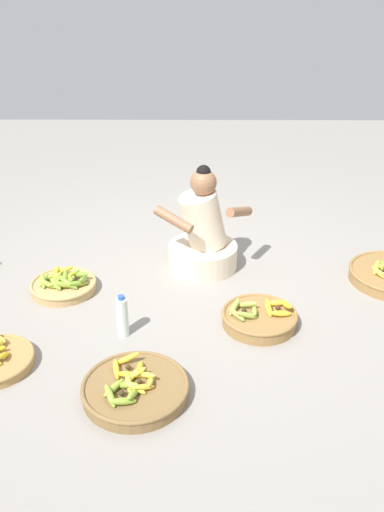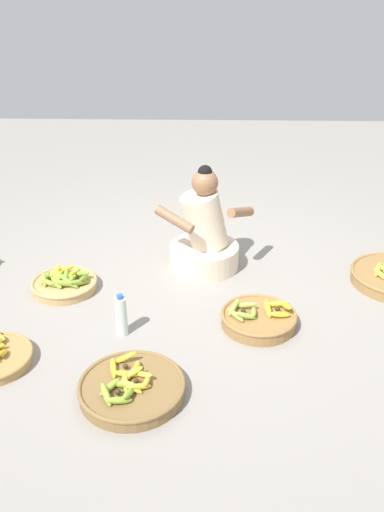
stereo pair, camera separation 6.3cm
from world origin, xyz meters
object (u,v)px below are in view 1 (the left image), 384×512
vendor_woman_front (203,236)px  banana_basket_back_right (259,317)px  banana_basket_near_bicycle (135,388)px  water_bottle (122,317)px  banana_basket_front_right (64,284)px

vendor_woman_front → banana_basket_back_right: (0.35, -0.76, -0.20)m
banana_basket_near_bicycle → vendor_woman_front: bearing=75.5°
banana_basket_back_right → water_bottle: water_bottle is taller
banana_basket_back_right → water_bottle: bearing=-172.0°
vendor_woman_front → water_bottle: 1.02m
vendor_woman_front → water_bottle: bearing=-119.4°
vendor_woman_front → banana_basket_front_right: bearing=-159.8°
banana_basket_back_right → banana_basket_near_bicycle: (-0.72, -0.66, -0.01)m
vendor_woman_front → banana_basket_front_right: vendor_woman_front is taller
banana_basket_front_right → banana_basket_back_right: 1.39m
banana_basket_front_right → vendor_woman_front: bearing=20.2°
banana_basket_back_right → banana_basket_near_bicycle: size_ratio=0.85×
water_bottle → banana_basket_back_right: bearing=8.0°
banana_basket_near_bicycle → water_bottle: (-0.13, 0.54, 0.09)m
banana_basket_front_right → banana_basket_near_bicycle: size_ratio=0.81×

